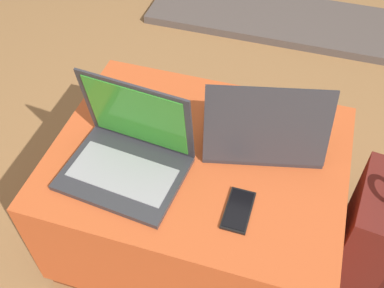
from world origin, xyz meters
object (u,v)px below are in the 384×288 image
(laptop_near, at_px, (128,153))
(laptop_far, at_px, (263,132))
(cell_phone, at_px, (238,210))
(backpack, at_px, (372,230))

(laptop_near, distance_m, laptop_far, 0.40)
(laptop_far, height_order, cell_phone, laptop_far)
(laptop_far, relative_size, backpack, 0.87)
(cell_phone, bearing_deg, laptop_far, -91.80)
(laptop_near, relative_size, backpack, 0.79)
(laptop_near, relative_size, laptop_far, 0.91)
(laptop_near, height_order, cell_phone, laptop_near)
(laptop_near, bearing_deg, laptop_far, 35.32)
(cell_phone, bearing_deg, backpack, -150.09)
(backpack, bearing_deg, laptop_far, 93.51)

